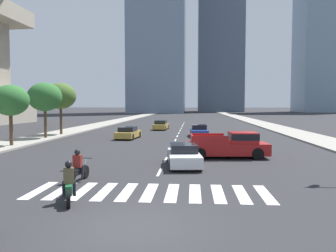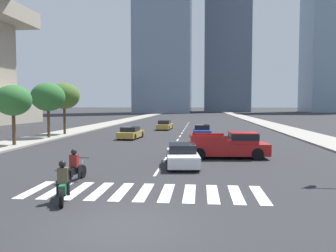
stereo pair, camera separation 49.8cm
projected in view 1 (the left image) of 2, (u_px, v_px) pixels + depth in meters
name	position (u px, v px, depth m)	size (l,w,h in m)	color
ground_plane	(133.00, 226.00, 9.70)	(800.00, 800.00, 0.00)	#28282B
sidewalk_east	(301.00, 135.00, 38.54)	(4.00, 260.00, 0.15)	gray
sidewalk_west	(62.00, 133.00, 40.57)	(4.00, 260.00, 0.15)	gray
crosswalk_near	(150.00, 192.00, 13.46)	(9.45, 2.85, 0.01)	silver
lane_divider_center	(179.00, 133.00, 41.33)	(0.14, 50.00, 0.01)	silver
motorcycle_lead	(78.00, 169.00, 15.19)	(0.70, 2.15, 1.49)	black
motorcycle_third	(69.00, 186.00, 12.11)	(0.98, 2.11, 1.49)	black
pickup_truck	(231.00, 145.00, 22.17)	(5.42, 2.26, 1.67)	maroon
sedan_gold_0	(128.00, 133.00, 34.54)	(2.10, 4.34, 1.21)	#B28E38
sedan_blue_1	(199.00, 131.00, 37.13)	(1.97, 4.32, 1.26)	navy
sedan_gold_2	(161.00, 125.00, 47.10)	(1.92, 4.74, 1.28)	#B28E38
sedan_white_3	(184.00, 156.00, 19.31)	(2.12, 4.36, 1.22)	silver
street_tree_nearest	(10.00, 101.00, 27.56)	(2.96, 2.96, 4.93)	#4C3823
street_tree_second	(45.00, 97.00, 33.96)	(3.37, 3.37, 5.52)	#4C3823
street_tree_third	(61.00, 96.00, 38.00)	(3.44, 3.44, 5.75)	#4C3823
office_tower_right_skyline	(328.00, 18.00, 154.78)	(25.97, 21.58, 87.20)	#7A93A8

